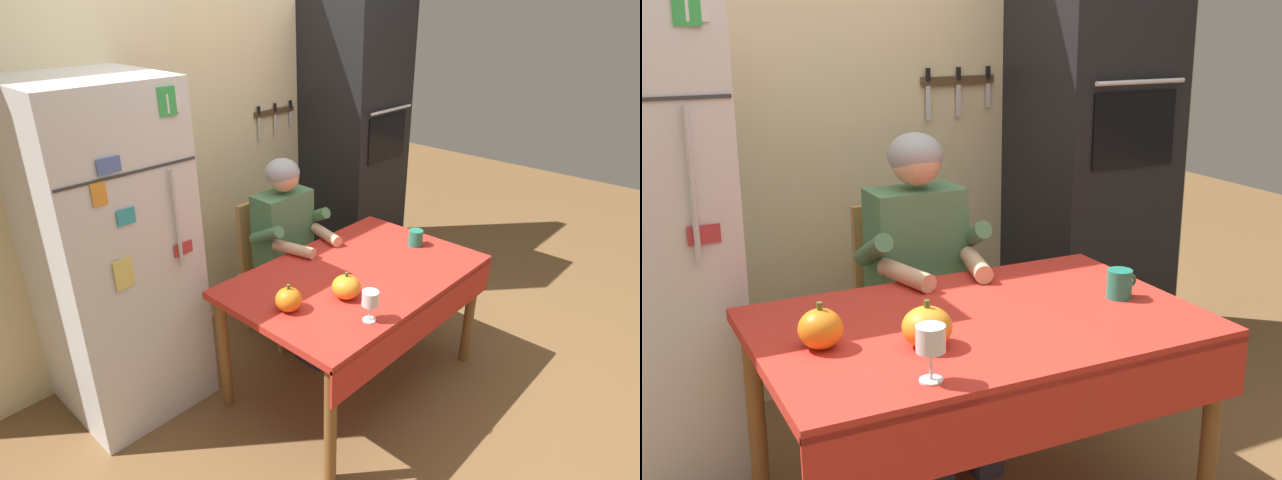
% 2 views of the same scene
% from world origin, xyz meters
% --- Properties ---
extents(back_wall_assembly, '(3.70, 0.13, 2.60)m').
position_xyz_m(back_wall_assembly, '(0.05, 1.35, 1.30)').
color(back_wall_assembly, beige).
rests_on(back_wall_assembly, ground).
extents(wall_oven, '(0.60, 0.64, 2.10)m').
position_xyz_m(wall_oven, '(1.05, 1.00, 1.05)').
color(wall_oven, black).
rests_on(wall_oven, ground).
extents(dining_table, '(1.40, 0.90, 0.74)m').
position_xyz_m(dining_table, '(0.00, 0.08, 0.66)').
color(dining_table, brown).
rests_on(dining_table, ground).
extents(chair_behind_person, '(0.40, 0.40, 0.93)m').
position_xyz_m(chair_behind_person, '(0.06, 0.87, 0.51)').
color(chair_behind_person, tan).
rests_on(chair_behind_person, ground).
extents(seated_person, '(0.47, 0.55, 1.25)m').
position_xyz_m(seated_person, '(0.06, 0.68, 0.74)').
color(seated_person, '#38384C').
rests_on(seated_person, ground).
extents(coffee_mug, '(0.11, 0.09, 0.10)m').
position_xyz_m(coffee_mug, '(0.52, 0.06, 0.79)').
color(coffee_mug, '#237F66').
rests_on(coffee_mug, dining_table).
extents(wine_glass, '(0.08, 0.08, 0.16)m').
position_xyz_m(wine_glass, '(-0.32, -0.24, 0.85)').
color(wine_glass, white).
rests_on(wine_glass, dining_table).
extents(pumpkin_large, '(0.15, 0.15, 0.14)m').
position_xyz_m(pumpkin_large, '(-0.23, -0.03, 0.80)').
color(pumpkin_large, orange).
rests_on(pumpkin_large, dining_table).
extents(pumpkin_medium, '(0.13, 0.13, 0.14)m').
position_xyz_m(pumpkin_medium, '(-0.51, 0.10, 0.80)').
color(pumpkin_medium, orange).
rests_on(pumpkin_medium, dining_table).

